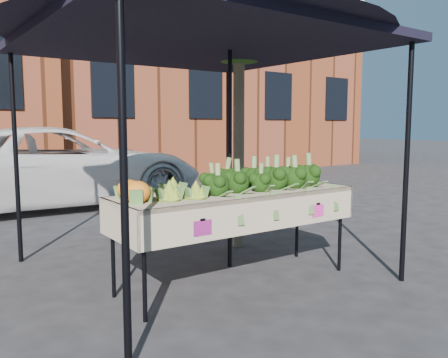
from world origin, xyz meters
The scene contains 9 objects.
ground centered at (0.00, 0.00, 0.00)m, with size 90.00×90.00×0.00m, color #252527.
table centered at (0.21, 0.01, 0.45)m, with size 2.41×0.83×0.90m.
canopy centered at (0.12, 0.55, 1.37)m, with size 3.16×3.16×2.74m, color black, non-canonical shape.
broccoli_heap centered at (0.49, 0.04, 1.05)m, with size 1.40×0.60×0.29m, color black.
romanesco_cluster centered at (-0.45, 0.00, 1.01)m, with size 0.45×0.49×0.22m, color #A7BC39.
cauliflower_pair centered at (-0.82, 0.08, 1.00)m, with size 0.25×0.45×0.20m, color orange.
vehicle centered at (0.14, 5.41, 2.71)m, with size 2.50×1.51×5.42m, color white.
street_tree centered at (1.08, 1.10, 2.00)m, with size 2.03×2.03×4.00m, color #1E4C14, non-canonical shape.
building_right centered at (7.00, 12.50, 4.25)m, with size 12.00×8.00×8.50m, color brown.
Camera 1 is at (-2.44, -3.45, 1.52)m, focal length 36.96 mm.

